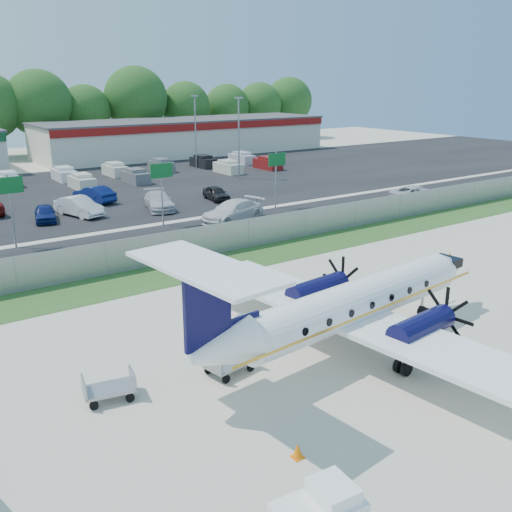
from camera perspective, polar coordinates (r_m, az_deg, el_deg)
ground at (r=25.57m, az=7.81°, el=-8.21°), size 170.00×170.00×0.00m
grass_verge at (r=34.65m, az=-5.70°, el=-1.21°), size 170.00×4.00×0.02m
access_road at (r=40.65m, az=-10.56°, el=1.36°), size 170.00×8.00×0.02m
parking_lot at (r=59.96m, az=-19.06°, el=5.80°), size 170.00×32.00×0.02m
perimeter_fence at (r=36.04m, az=-7.31°, el=1.11°), size 120.00×0.06×1.99m
building_east at (r=89.60m, az=-7.06°, el=11.79°), size 44.40×12.40×5.24m
sign_left at (r=41.12m, az=-23.39°, el=5.58°), size 1.80×0.26×5.00m
sign_mid at (r=44.56m, az=-9.42°, el=7.56°), size 1.80×0.26×5.00m
sign_right at (r=50.23m, az=2.06°, el=8.85°), size 1.80×0.26×5.00m
light_pole_ne at (r=65.75m, az=-1.74°, el=12.25°), size 0.90×0.35×9.09m
light_pole_se at (r=74.29m, az=-6.08°, el=12.74°), size 0.90×0.35×9.09m
aircraft at (r=23.96m, az=9.50°, el=-4.74°), size 17.29×17.01×5.31m
pushback_tug at (r=15.76m, az=6.58°, el=-23.90°), size 2.34×1.76×1.20m
baggage_cart_near at (r=21.41m, az=-14.47°, el=-12.67°), size 1.96×1.40×0.94m
baggage_cart_far at (r=22.47m, az=-2.67°, el=-10.53°), size 2.03×1.43×0.98m
cone_nose at (r=37.86m, az=18.79°, el=-0.04°), size 0.41×0.41×0.58m
cone_port_wing at (r=18.16m, az=4.18°, el=-18.85°), size 0.35×0.35×0.50m
cone_starboard_wing at (r=27.96m, az=3.20°, el=-5.15°), size 0.42×0.42×0.60m
road_car_mid at (r=45.91m, az=-2.35°, el=3.45°), size 6.26×3.75×1.70m
road_car_east at (r=55.51m, az=15.76°, el=5.23°), size 5.79×3.35×1.52m
parked_car_b at (r=49.00m, az=-20.27°, el=3.27°), size 2.44×4.18×1.34m
parked_car_c at (r=50.06m, az=-17.19°, el=3.85°), size 3.09×5.18×1.61m
parked_car_d at (r=50.98m, az=-9.66°, el=4.61°), size 3.51×5.65×1.53m
parked_car_e at (r=54.31m, az=-3.98°, el=5.58°), size 2.10×4.07×1.33m
parked_car_g at (r=55.26m, az=-15.81°, el=5.17°), size 2.90×4.97×1.55m
far_parking_rows at (r=64.72m, az=-20.34°, el=6.44°), size 56.00×10.00×1.60m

